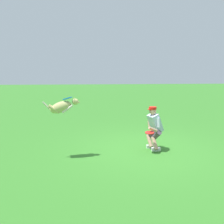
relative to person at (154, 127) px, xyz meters
name	(u,v)px	position (x,y,z in m)	size (l,w,h in m)	color
ground_plane	(146,150)	(0.22, 0.02, -0.70)	(60.00, 60.00, 0.00)	#357A28
person	(154,127)	(0.00, 0.00, 0.00)	(0.53, 0.68, 1.29)	silver
dog	(63,107)	(2.58, 0.49, 0.70)	(0.98, 0.37, 0.47)	tan
frisbee_flying	(67,98)	(2.45, 0.45, 0.92)	(0.26, 0.26, 0.02)	#1C83E0
frisbee_held	(150,133)	(0.21, 0.33, -0.09)	(0.25, 0.25, 0.02)	red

